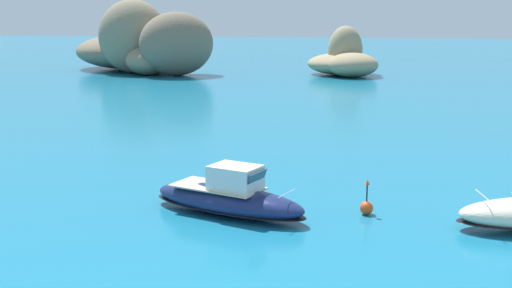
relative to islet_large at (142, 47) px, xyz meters
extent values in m
ellipsoid|color=#756651|center=(-2.77, 3.84, -0.86)|extent=(23.59, 23.78, 5.13)
ellipsoid|color=#84755B|center=(-0.29, -2.52, 1.50)|extent=(10.36, 9.07, 9.86)
ellipsoid|color=#84755B|center=(2.54, -4.81, -1.49)|extent=(6.18, 7.17, 3.88)
ellipsoid|color=#756651|center=(6.44, -5.03, 0.69)|extent=(12.26, 11.93, 8.23)
ellipsoid|color=#9E8966|center=(27.77, -0.52, -1.99)|extent=(12.98, 13.10, 2.87)
ellipsoid|color=#9E8966|center=(28.10, -0.92, -0.22)|extent=(5.48, 5.17, 6.41)
ellipsoid|color=#9E8966|center=(29.13, -3.48, -1.87)|extent=(7.93, 8.06, 3.11)
ellipsoid|color=navy|center=(24.92, -62.82, -2.83)|extent=(7.28, 4.48, 1.19)
ellipsoid|color=black|center=(24.92, -62.82, -3.10)|extent=(7.42, 4.57, 0.14)
cube|color=#C6B793|center=(24.43, -62.63, -2.33)|extent=(4.23, 3.05, 0.06)
cube|color=silver|center=(25.25, -62.95, -1.81)|extent=(2.36, 2.08, 0.98)
cube|color=#2D4756|center=(26.18, -63.31, -1.71)|extent=(0.71, 1.35, 0.52)
cylinder|color=silver|center=(27.46, -63.81, -2.15)|extent=(0.56, 1.38, 0.04)
cylinder|color=silver|center=(34.89, -63.35, -2.02)|extent=(0.28, 1.63, 0.04)
sphere|color=#E54C19|center=(30.58, -61.97, -3.15)|extent=(0.56, 0.56, 0.56)
cylinder|color=black|center=(30.58, -61.97, -2.65)|extent=(0.06, 0.06, 1.00)
cone|color=#E54C19|center=(30.58, -61.97, -2.05)|extent=(0.20, 0.20, 0.20)
camera|label=1|loc=(30.16, -88.46, 4.84)|focal=46.09mm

